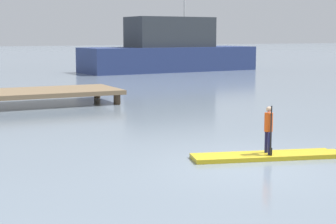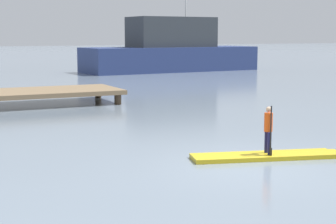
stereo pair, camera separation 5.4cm
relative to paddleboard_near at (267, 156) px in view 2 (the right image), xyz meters
The scene contains 5 objects.
ground_plane 0.90m from the paddleboard_near, 150.15° to the right, with size 240.00×240.00×0.00m, color gray.
paddleboard_near is the anchor object (origin of this frame).
paddler_child_solo 0.66m from the paddleboard_near, 67.33° to the right, with size 0.24×0.38×1.13m.
fishing_boat_white_large 30.09m from the paddleboard_near, 68.46° to the left, with size 13.77×4.99×9.24m.
floating_dock 12.49m from the paddleboard_near, 106.51° to the left, with size 8.34×3.12×0.58m.
Camera 2 is at (-6.64, -9.81, 2.84)m, focal length 59.20 mm.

